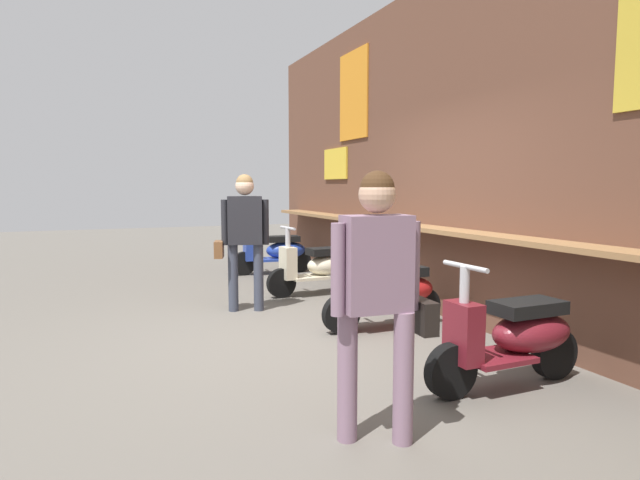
# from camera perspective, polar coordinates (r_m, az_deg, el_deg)

# --- Properties ---
(ground_plane) EXTENTS (30.70, 30.70, 0.00)m
(ground_plane) POSITION_cam_1_polar(r_m,az_deg,el_deg) (5.45, -2.76, -10.37)
(ground_plane) COLOR #605B54
(market_stall_facade) EXTENTS (10.96, 0.61, 3.92)m
(market_stall_facade) POSITION_cam_1_polar(r_m,az_deg,el_deg) (6.23, 15.11, 9.60)
(market_stall_facade) COLOR brown
(market_stall_facade) RESTS_ON ground_plane
(scooter_blue) EXTENTS (0.47, 1.40, 0.97)m
(scooter_blue) POSITION_cam_1_polar(r_m,az_deg,el_deg) (9.29, -4.67, -1.20)
(scooter_blue) COLOR #233D9E
(scooter_blue) RESTS_ON ground_plane
(scooter_cream) EXTENTS (0.48, 1.40, 0.97)m
(scooter_cream) POSITION_cam_1_polar(r_m,az_deg,el_deg) (7.49, -0.04, -2.86)
(scooter_cream) COLOR beige
(scooter_cream) RESTS_ON ground_plane
(scooter_red) EXTENTS (0.46, 1.40, 0.97)m
(scooter_red) POSITION_cam_1_polar(r_m,az_deg,el_deg) (5.77, 7.53, -5.52)
(scooter_red) COLOR red
(scooter_red) RESTS_ON ground_plane
(scooter_maroon) EXTENTS (0.46, 1.40, 0.97)m
(scooter_maroon) POSITION_cam_1_polar(r_m,az_deg,el_deg) (4.33, 20.08, -9.64)
(scooter_maroon) COLOR maroon
(scooter_maroon) RESTS_ON ground_plane
(shopper_with_handbag) EXTENTS (0.37, 0.67, 1.66)m
(shopper_with_handbag) POSITION_cam_1_polar(r_m,az_deg,el_deg) (6.47, -8.14, 1.22)
(shopper_with_handbag) COLOR #383D4C
(shopper_with_handbag) RESTS_ON ground_plane
(shopper_browsing) EXTENTS (0.28, 0.64, 1.60)m
(shopper_browsing) POSITION_cam_1_polar(r_m,az_deg,el_deg) (3.11, 6.30, -4.41)
(shopper_browsing) COLOR gray
(shopper_browsing) RESTS_ON ground_plane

